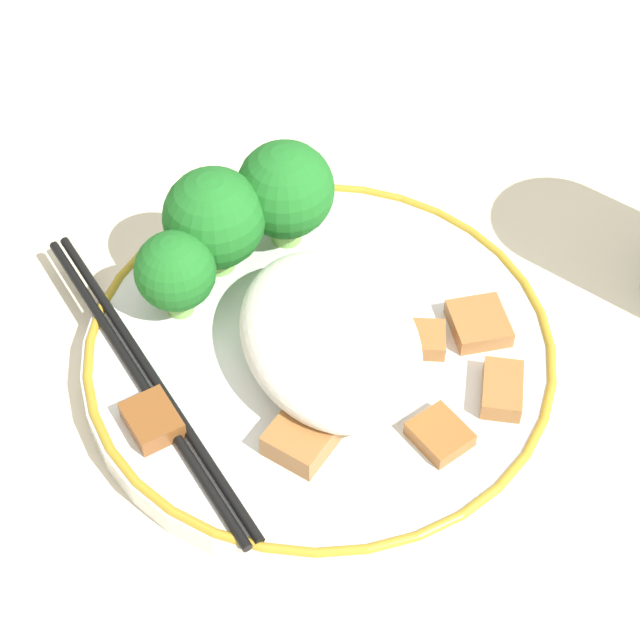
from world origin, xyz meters
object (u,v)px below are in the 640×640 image
chopsticks (146,377)px  plate (320,352)px  broccoli_back_left (285,191)px  broccoli_back_right (175,272)px  broccoli_back_center (214,219)px

chopsticks → plate: bearing=83.0°
broccoli_back_left → chopsticks: (0.07, -0.10, -0.03)m
chopsticks → broccoli_back_left: bearing=124.1°
broccoli_back_right → broccoli_back_center: bearing=129.3°
broccoli_back_left → broccoli_back_center: 0.04m
plate → chopsticks: bearing=-97.0°
broccoli_back_right → plate: bearing=50.3°
plate → broccoli_back_center: size_ratio=3.89×
broccoli_back_right → chopsticks: (0.04, -0.03, -0.03)m
plate → broccoli_back_left: 0.09m
plate → chopsticks: size_ratio=1.12×
broccoli_back_right → broccoli_back_left: bearing=112.5°
broccoli_back_left → broccoli_back_center: (0.01, -0.04, -0.00)m
broccoli_back_right → chopsticks: size_ratio=0.23×
broccoli_back_center → chopsticks: size_ratio=0.29×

